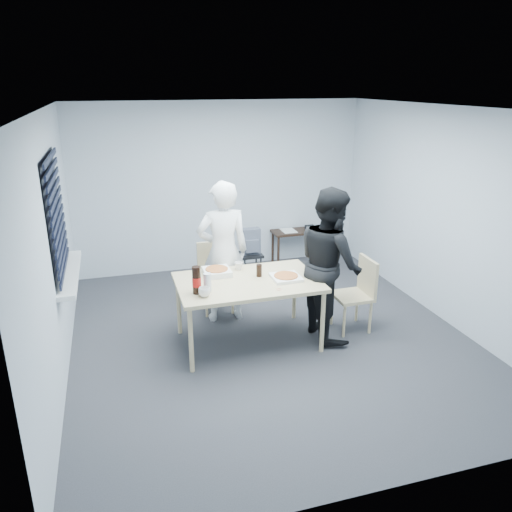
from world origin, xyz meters
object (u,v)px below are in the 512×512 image
object	(u,v)px
chair_far	(215,271)
backpack	(251,242)
dining_table	(248,285)
stool	(251,261)
mug_b	(239,266)
mug_a	(204,292)
chair_right	(359,289)
soda_bottle	(197,281)
side_table	(297,235)
person_black	(330,264)
person_white	(223,252)

from	to	relation	value
chair_far	backpack	distance (m)	1.00
dining_table	chair_far	xyz separation A→B (m)	(-0.16, 1.03, -0.20)
stool	mug_b	xyz separation A→B (m)	(-0.54, -1.40, 0.47)
mug_a	mug_b	world-z (taller)	mug_a
chair_far	mug_a	world-z (taller)	chair_far
dining_table	backpack	bearing A→B (deg)	73.13
mug_a	mug_b	bearing A→B (deg)	50.61
mug_a	dining_table	bearing A→B (deg)	28.09
chair_right	backpack	distance (m)	1.97
chair_right	backpack	xyz separation A→B (m)	(-0.84, 1.78, 0.12)
chair_right	backpack	world-z (taller)	chair_right
dining_table	mug_a	size ratio (longest dim) A/B	12.81
mug_b	soda_bottle	size ratio (longest dim) A/B	0.34
side_table	backpack	distance (m)	1.16
side_table	stool	xyz separation A→B (m)	(-0.97, -0.60, -0.14)
dining_table	stool	size ratio (longest dim) A/B	3.50
chair_right	mug_b	distance (m)	1.47
person_black	soda_bottle	bearing A→B (deg)	94.94
person_white	side_table	xyz separation A→B (m)	(1.62, 1.66, -0.41)
side_table	mug_b	xyz separation A→B (m)	(-1.51, -1.99, 0.34)
mug_b	soda_bottle	world-z (taller)	soda_bottle
chair_far	person_black	bearing A→B (deg)	-43.91
soda_bottle	mug_b	bearing A→B (deg)	42.69
backpack	mug_a	bearing A→B (deg)	-96.67
person_white	stool	xyz separation A→B (m)	(0.65, 1.07, -0.55)
chair_far	chair_right	bearing A→B (deg)	-34.94
stool	backpack	bearing A→B (deg)	-90.00
side_table	mug_b	bearing A→B (deg)	-127.14
side_table	backpack	xyz separation A→B (m)	(-0.97, -0.61, 0.16)
person_black	stool	xyz separation A→B (m)	(-0.43, 1.81, -0.55)
person_white	mug_b	size ratio (longest dim) A/B	17.70
stool	side_table	bearing A→B (deg)	31.66
side_table	mug_b	world-z (taller)	mug_b
side_table	backpack	world-z (taller)	backpack
chair_far	person_black	xyz separation A→B (m)	(1.13, -1.08, 0.37)
dining_table	stool	world-z (taller)	dining_table
chair_right	stool	xyz separation A→B (m)	(-0.84, 1.79, -0.17)
mug_b	person_black	bearing A→B (deg)	-22.83
chair_right	side_table	distance (m)	2.39
person_white	person_black	world-z (taller)	same
person_white	backpack	distance (m)	1.26
backpack	mug_b	bearing A→B (deg)	-90.18
person_black	person_white	bearing A→B (deg)	55.75
mug_a	person_black	bearing A→B (deg)	8.96
person_white	soda_bottle	distance (m)	1.00
person_black	soda_bottle	size ratio (longest dim) A/B	5.99
dining_table	mug_a	xyz separation A→B (m)	(-0.54, -0.29, 0.11)
chair_right	backpack	bearing A→B (deg)	115.23
chair_right	stool	world-z (taller)	chair_right
stool	dining_table	bearing A→B (deg)	-106.77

